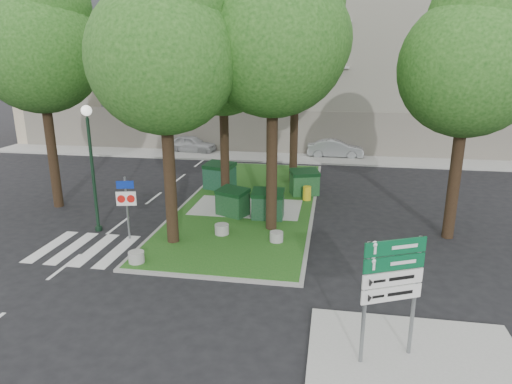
% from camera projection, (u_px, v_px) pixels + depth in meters
% --- Properties ---
extents(ground, '(120.00, 120.00, 0.00)m').
position_uv_depth(ground, '(191.00, 277.00, 14.85)').
color(ground, black).
rests_on(ground, ground).
extents(median_island, '(6.00, 16.00, 0.12)m').
position_uv_depth(median_island, '(251.00, 202.00, 22.31)').
color(median_island, '#194F16').
rests_on(median_island, ground).
extents(median_kerb, '(6.30, 16.30, 0.10)m').
position_uv_depth(median_kerb, '(251.00, 202.00, 22.32)').
color(median_kerb, gray).
rests_on(median_kerb, ground).
extents(sidewalk_corner, '(5.00, 4.00, 0.12)m').
position_uv_depth(sidewalk_corner, '(417.00, 366.00, 10.47)').
color(sidewalk_corner, '#999993').
rests_on(sidewalk_corner, ground).
extents(building_sidewalk, '(42.00, 3.00, 0.12)m').
position_uv_depth(building_sidewalk, '(270.00, 157.00, 32.32)').
color(building_sidewalk, '#999993').
rests_on(building_sidewalk, ground).
extents(zebra_crossing, '(5.00, 3.00, 0.01)m').
position_uv_depth(zebra_crossing, '(106.00, 250.00, 16.87)').
color(zebra_crossing, silver).
rests_on(zebra_crossing, ground).
extents(apartment_building, '(41.00, 12.00, 16.00)m').
position_uv_depth(apartment_building, '(284.00, 43.00, 37.16)').
color(apartment_building, tan).
rests_on(apartment_building, ground).
extents(tree_median_near_left, '(5.20, 5.20, 10.53)m').
position_uv_depth(tree_median_near_left, '(166.00, 43.00, 15.42)').
color(tree_median_near_left, black).
rests_on(tree_median_near_left, ground).
extents(tree_median_near_right, '(5.60, 5.60, 11.46)m').
position_uv_depth(tree_median_near_right, '(276.00, 25.00, 16.56)').
color(tree_median_near_right, black).
rests_on(tree_median_near_right, ground).
extents(tree_median_mid, '(4.80, 4.80, 9.99)m').
position_uv_depth(tree_median_mid, '(225.00, 55.00, 21.58)').
color(tree_median_mid, black).
rests_on(tree_median_mid, ground).
extents(tree_median_far, '(5.80, 5.80, 11.93)m').
position_uv_depth(tree_median_far, '(298.00, 28.00, 23.52)').
color(tree_median_far, black).
rests_on(tree_median_far, ground).
extents(tree_street_left, '(5.40, 5.40, 11.00)m').
position_uv_depth(tree_street_left, '(40.00, 38.00, 19.77)').
color(tree_street_left, black).
rests_on(tree_street_left, ground).
extents(tree_street_right, '(5.00, 5.00, 10.06)m').
position_uv_depth(tree_street_right, '(473.00, 54.00, 16.18)').
color(tree_street_right, black).
rests_on(tree_street_right, ground).
extents(dumpster_a, '(1.79, 1.48, 1.44)m').
position_uv_depth(dumpster_a, '(220.00, 176.00, 24.20)').
color(dumpster_a, '#0F3822').
rests_on(dumpster_a, median_island).
extents(dumpster_b, '(1.60, 1.40, 1.24)m').
position_uv_depth(dumpster_b, '(233.00, 202.00, 20.18)').
color(dumpster_b, '#0F3617').
rests_on(dumpster_b, median_island).
extents(dumpster_c, '(1.40, 1.00, 1.29)m').
position_uv_depth(dumpster_c, '(268.00, 204.00, 19.78)').
color(dumpster_c, '#0F321A').
rests_on(dumpster_c, median_island).
extents(dumpster_d, '(1.65, 1.39, 1.31)m').
position_uv_depth(dumpster_d, '(304.00, 182.00, 23.23)').
color(dumpster_d, '#14441B').
rests_on(dumpster_d, median_island).
extents(bollard_left, '(0.54, 0.54, 0.38)m').
position_uv_depth(bollard_left, '(136.00, 257.00, 15.57)').
color(bollard_left, '#979792').
rests_on(bollard_left, median_island).
extents(bollard_right, '(0.52, 0.52, 0.37)m').
position_uv_depth(bollard_right, '(276.00, 237.00, 17.36)').
color(bollard_right, gray).
rests_on(bollard_right, median_island).
extents(bollard_mid, '(0.56, 0.56, 0.40)m').
position_uv_depth(bollard_mid, '(222.00, 229.00, 18.07)').
color(bollard_mid, gray).
rests_on(bollard_mid, median_island).
extents(litter_bin, '(0.39, 0.39, 0.69)m').
position_uv_depth(litter_bin, '(307.00, 193.00, 22.35)').
color(litter_bin, gold).
rests_on(litter_bin, median_island).
extents(street_lamp, '(0.41, 0.41, 5.11)m').
position_uv_depth(street_lamp, '(91.00, 154.00, 17.91)').
color(street_lamp, black).
rests_on(street_lamp, ground).
extents(traffic_sign_pole, '(0.75, 0.21, 2.52)m').
position_uv_depth(traffic_sign_pole, '(126.00, 200.00, 17.51)').
color(traffic_sign_pole, slate).
rests_on(traffic_sign_pole, ground).
extents(directional_sign, '(1.37, 0.66, 2.97)m').
position_uv_depth(directional_sign, '(392.00, 281.00, 10.13)').
color(directional_sign, slate).
rests_on(directional_sign, sidewalk_corner).
extents(car_white, '(3.96, 1.96, 1.30)m').
position_uv_depth(car_white, '(191.00, 144.00, 34.09)').
color(car_white, silver).
rests_on(car_white, ground).
extents(car_silver, '(3.95, 1.42, 1.30)m').
position_uv_depth(car_silver, '(335.00, 148.00, 32.36)').
color(car_silver, '#ADB1B5').
rests_on(car_silver, ground).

